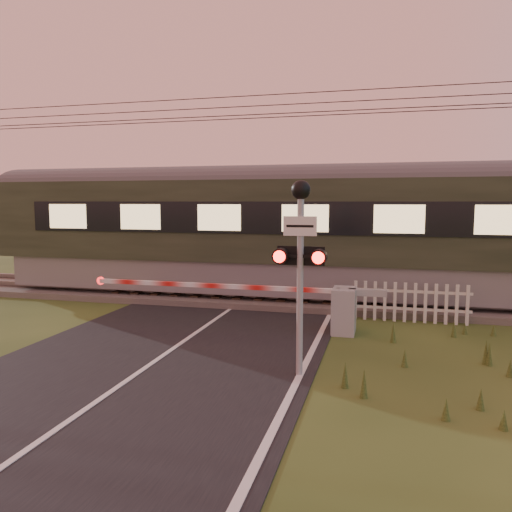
# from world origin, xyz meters

# --- Properties ---
(ground) EXTENTS (160.00, 160.00, 0.00)m
(ground) POSITION_xyz_m (0.00, 0.00, 0.00)
(ground) COLOR #283C17
(ground) RESTS_ON ground
(road) EXTENTS (6.00, 140.00, 0.03)m
(road) POSITION_xyz_m (0.02, -0.23, 0.01)
(road) COLOR black
(road) RESTS_ON ground
(track_bed) EXTENTS (140.00, 3.40, 0.39)m
(track_bed) POSITION_xyz_m (0.00, 6.50, 0.07)
(track_bed) COLOR #47423D
(track_bed) RESTS_ON ground
(overhead_wires) EXTENTS (120.00, 0.62, 0.62)m
(overhead_wires) POSITION_xyz_m (0.00, 6.50, 5.72)
(overhead_wires) COLOR black
(overhead_wires) RESTS_ON ground
(boom_gate) EXTENTS (7.26, 0.80, 1.06)m
(boom_gate) POSITION_xyz_m (2.84, 3.17, 0.59)
(boom_gate) COLOR gray
(boom_gate) RESTS_ON ground
(crossing_signal) EXTENTS (0.85, 0.35, 3.34)m
(crossing_signal) POSITION_xyz_m (2.73, 0.11, 2.30)
(crossing_signal) COLOR gray
(crossing_signal) RESTS_ON ground
(picket_fence) EXTENTS (2.90, 0.08, 0.99)m
(picket_fence) POSITION_xyz_m (4.75, 4.60, 0.50)
(picket_fence) COLOR silver
(picket_fence) RESTS_ON ground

